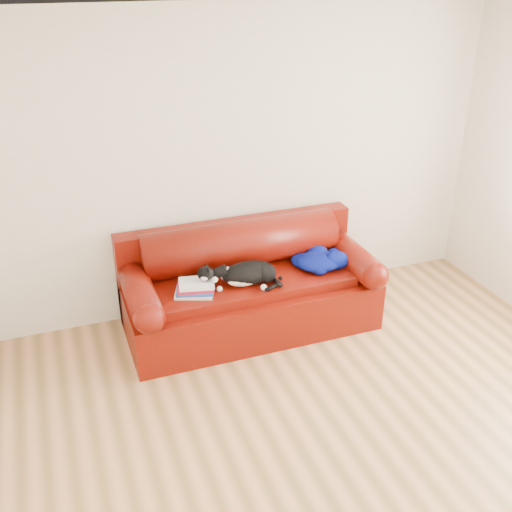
{
  "coord_description": "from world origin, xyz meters",
  "views": [
    {
      "loc": [
        -1.61,
        -2.65,
        2.89
      ],
      "look_at": [
        -0.13,
        1.35,
        0.75
      ],
      "focal_mm": 42.0,
      "sensor_mm": 36.0,
      "label": 1
    }
  ],
  "objects_px": {
    "book_stack": "(195,288)",
    "cat": "(248,274)",
    "sofa_base": "(250,302)",
    "blanket": "(320,260)"
  },
  "relations": [
    {
      "from": "cat",
      "to": "blanket",
      "type": "bearing_deg",
      "value": 28.11
    },
    {
      "from": "sofa_base",
      "to": "cat",
      "type": "height_order",
      "value": "cat"
    },
    {
      "from": "book_stack",
      "to": "cat",
      "type": "distance_m",
      "value": 0.44
    },
    {
      "from": "book_stack",
      "to": "cat",
      "type": "relative_size",
      "value": 0.59
    },
    {
      "from": "sofa_base",
      "to": "cat",
      "type": "distance_m",
      "value": 0.38
    },
    {
      "from": "book_stack",
      "to": "blanket",
      "type": "relative_size",
      "value": 0.76
    },
    {
      "from": "book_stack",
      "to": "cat",
      "type": "height_order",
      "value": "cat"
    },
    {
      "from": "sofa_base",
      "to": "blanket",
      "type": "bearing_deg",
      "value": -5.21
    },
    {
      "from": "cat",
      "to": "blanket",
      "type": "height_order",
      "value": "cat"
    },
    {
      "from": "blanket",
      "to": "cat",
      "type": "bearing_deg",
      "value": -174.4
    }
  ]
}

